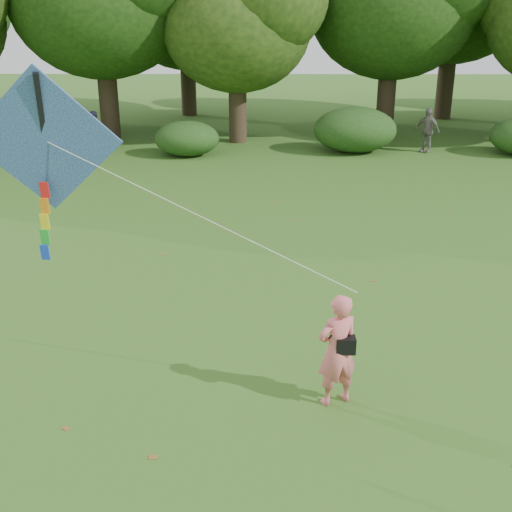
{
  "coord_description": "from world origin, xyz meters",
  "views": [
    {
      "loc": [
        -0.96,
        -9.14,
        5.91
      ],
      "look_at": [
        -1.05,
        2.0,
        1.5
      ],
      "focal_mm": 45.0,
      "sensor_mm": 36.0,
      "label": 1
    }
  ],
  "objects_px": {
    "bystander_left": "(96,132)",
    "flying_kite": "(45,144)",
    "bystander_right": "(427,130)",
    "man_kite_flyer": "(337,350)"
  },
  "relations": [
    {
      "from": "bystander_right",
      "to": "flying_kite",
      "type": "bearing_deg",
      "value": -79.09
    },
    {
      "from": "bystander_left",
      "to": "bystander_right",
      "type": "distance_m",
      "value": 13.91
    },
    {
      "from": "flying_kite",
      "to": "bystander_left",
      "type": "bearing_deg",
      "value": 102.0
    },
    {
      "from": "bystander_right",
      "to": "flying_kite",
      "type": "distance_m",
      "value": 20.45
    },
    {
      "from": "bystander_left",
      "to": "flying_kite",
      "type": "bearing_deg",
      "value": -100.43
    },
    {
      "from": "man_kite_flyer",
      "to": "flying_kite",
      "type": "xyz_separation_m",
      "value": [
        -4.44,
        0.95,
        2.99
      ]
    },
    {
      "from": "bystander_right",
      "to": "flying_kite",
      "type": "relative_size",
      "value": 0.32
    },
    {
      "from": "bystander_left",
      "to": "man_kite_flyer",
      "type": "bearing_deg",
      "value": -88.41
    },
    {
      "from": "bystander_left",
      "to": "bystander_right",
      "type": "height_order",
      "value": "bystander_right"
    },
    {
      "from": "bystander_left",
      "to": "flying_kite",
      "type": "relative_size",
      "value": 0.3
    }
  ]
}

